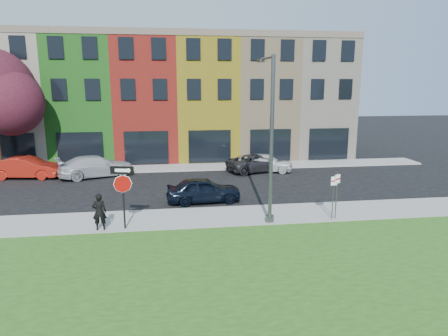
{
  "coord_description": "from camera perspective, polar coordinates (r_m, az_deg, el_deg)",
  "views": [
    {
      "loc": [
        -3.22,
        -15.39,
        6.47
      ],
      "look_at": [
        -0.53,
        4.0,
        2.29
      ],
      "focal_mm": 32.0,
      "sensor_mm": 36.0,
      "label": 1
    }
  ],
  "objects": [
    {
      "name": "ground",
      "position": [
        17.0,
        3.67,
        -10.35
      ],
      "size": [
        120.0,
        120.0,
        0.0
      ],
      "primitive_type": "plane",
      "color": "black",
      "rests_on": "ground"
    },
    {
      "name": "sidewalk_near",
      "position": [
        20.16,
        7.58,
        -6.61
      ],
      "size": [
        40.0,
        3.0,
        0.12
      ],
      "primitive_type": "cube",
      "color": "gray",
      "rests_on": "ground"
    },
    {
      "name": "sidewalk_far",
      "position": [
        31.05,
        -7.33,
        0.03
      ],
      "size": [
        40.0,
        2.4,
        0.12
      ],
      "primitive_type": "cube",
      "color": "gray",
      "rests_on": "ground"
    },
    {
      "name": "rowhouse_block",
      "position": [
        36.61,
        -6.87,
        9.64
      ],
      "size": [
        30.0,
        10.12,
        10.0
      ],
      "color": "beige",
      "rests_on": "ground"
    },
    {
      "name": "stop_sign",
      "position": [
        17.92,
        -14.27,
        -2.31
      ],
      "size": [
        1.03,
        0.29,
        2.83
      ],
      "rotation": [
        0.0,
        0.0,
        -0.24
      ],
      "color": "black",
      "rests_on": "sidewalk_near"
    },
    {
      "name": "man",
      "position": [
        18.41,
        -17.38,
        -5.98
      ],
      "size": [
        0.67,
        0.49,
        1.66
      ],
      "primitive_type": "imported",
      "rotation": [
        0.0,
        0.0,
        3.22
      ],
      "color": "black",
      "rests_on": "sidewalk_near"
    },
    {
      "name": "sedan_near",
      "position": [
        22.07,
        -2.93,
        -3.14
      ],
      "size": [
        2.18,
        4.29,
        1.39
      ],
      "primitive_type": "imported",
      "rotation": [
        0.0,
        0.0,
        1.64
      ],
      "color": "black",
      "rests_on": "ground"
    },
    {
      "name": "parked_car_red",
      "position": [
        30.77,
        -26.37,
        0.07
      ],
      "size": [
        2.66,
        4.94,
        1.51
      ],
      "primitive_type": "imported",
      "rotation": [
        0.0,
        0.0,
        1.45
      ],
      "color": "maroon",
      "rests_on": "ground"
    },
    {
      "name": "parked_car_silver",
      "position": [
        29.41,
        -17.79,
        0.25
      ],
      "size": [
        5.71,
        6.64,
        1.5
      ],
      "primitive_type": "imported",
      "rotation": [
        0.0,
        0.0,
        1.96
      ],
      "color": "#A9A9AE",
      "rests_on": "ground"
    },
    {
      "name": "parked_car_dark",
      "position": [
        29.77,
        4.82,
        0.72
      ],
      "size": [
        4.68,
        5.82,
        1.29
      ],
      "primitive_type": "imported",
      "rotation": [
        0.0,
        0.0,
        1.86
      ],
      "color": "black",
      "rests_on": "ground"
    },
    {
      "name": "parked_car_white",
      "position": [
        29.84,
        5.91,
        0.8
      ],
      "size": [
        3.92,
        4.96,
        1.37
      ],
      "primitive_type": "imported",
      "rotation": [
        0.0,
        0.0,
        1.27
      ],
      "color": "silver",
      "rests_on": "ground"
    },
    {
      "name": "street_lamp",
      "position": [
        18.26,
        6.61,
        3.99
      ],
      "size": [
        0.4,
        2.58,
        7.56
      ],
      "rotation": [
        0.0,
        0.0,
        0.02
      ],
      "color": "#494D4F",
      "rests_on": "sidewalk_near"
    },
    {
      "name": "parking_sign_a",
      "position": [
        19.58,
        15.82,
        -3.04
      ],
      "size": [
        0.3,
        0.17,
        2.27
      ],
      "rotation": [
        0.0,
        0.0,
        0.43
      ],
      "color": "#494D4F",
      "rests_on": "sidewalk_near"
    },
    {
      "name": "parking_sign_b",
      "position": [
        19.53,
        15.35,
        -3.23
      ],
      "size": [
        0.32,
        0.1,
        2.16
      ],
      "rotation": [
        0.0,
        0.0,
        0.14
      ],
      "color": "#494D4F",
      "rests_on": "sidewalk_near"
    }
  ]
}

